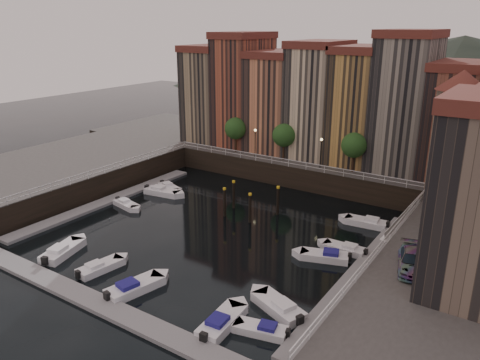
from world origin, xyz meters
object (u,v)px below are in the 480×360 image
Objects in this scene: gangway at (406,216)px; car_c at (412,262)px; boat_left_2 at (126,204)px; car_b at (436,219)px; mooring_pilings at (246,202)px; boat_left_3 at (162,192)px; corner_tower at (455,135)px; car_a at (450,216)px; boat_left_4 at (169,187)px.

car_c is (3.79, -13.30, 1.81)m from gangway.
car_b is at bearing 24.47° from boat_left_2.
mooring_pilings is at bearing 35.37° from boat_left_2.
gangway is at bearing 90.44° from car_c.
gangway is at bearing 1.77° from boat_left_3.
car_c is (33.32, -7.91, 3.34)m from boat_left_3.
corner_tower is at bearing 91.30° from car_b.
gangway is 5.18m from car_a.
boat_left_4 is at bearing 148.33° from car_c.
gangway is at bearing 132.32° from car_b.
boat_left_2 is at bearing -105.50° from boat_left_3.
car_c is at bearing 7.98° from boat_left_2.
boat_left_3 is 1.21× the size of boat_left_4.
boat_left_4 is 34.70m from car_a.
boat_left_3 is at bearing 94.91° from boat_left_2.
car_b is (3.48, -3.46, 1.81)m from gangway.
boat_left_3 is (-32.43, -9.89, -9.80)m from corner_tower.
boat_left_3 is (-29.53, -5.39, -1.53)m from gangway.
car_b reaches higher than boat_left_4.
boat_left_4 is at bearing -166.38° from corner_tower.
boat_left_2 is 1.05× the size of car_a.
boat_left_3 is at bearing -169.66° from gangway.
car_c reaches higher than car_b.
boat_left_4 is 0.85× the size of car_c.
boat_left_4 is at bearing 95.60° from boat_left_3.
boat_left_4 is (0.20, 7.53, 0.00)m from boat_left_2.
corner_tower is 35.29m from boat_left_3.
car_c is (0.89, -17.80, -6.46)m from corner_tower.
car_a is at bearing 26.57° from boat_left_2.
corner_tower reaches higher than car_b.
mooring_pilings is 13.54m from boat_left_4.
mooring_pilings is 21.47m from car_a.
corner_tower is 2.40× the size of mooring_pilings.
corner_tower is 3.12× the size of car_b.
gangway reaches higher than boat_left_3.
car_a reaches higher than boat_left_4.
boat_left_4 is at bearing 177.17° from car_b.
boat_left_3 is (0.68, 5.62, 0.07)m from boat_left_2.
boat_left_2 is 5.66m from boat_left_3.
car_b is at bearing -140.10° from car_a.
car_a reaches higher than mooring_pilings.
car_c is (-0.70, -11.42, 0.04)m from car_a.
boat_left_2 is 7.53m from boat_left_4.
mooring_pilings is at bearing 142.65° from car_c.
boat_left_3 is 1.17× the size of car_b.
gangway is 2.05× the size of car_a.
car_b is 9.85m from car_c.
mooring_pilings is 14.86m from boat_left_2.
corner_tower is 23.39m from mooring_pilings.
corner_tower is at bearing 86.44° from car_a.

